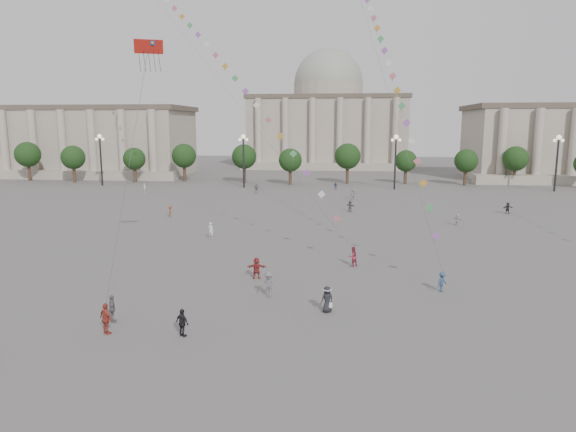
# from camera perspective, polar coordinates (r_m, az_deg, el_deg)

# --- Properties ---
(ground) EXTENTS (360.00, 360.00, 0.00)m
(ground) POSITION_cam_1_polar(r_m,az_deg,el_deg) (34.43, -2.36, -10.98)
(ground) COLOR #52504E
(ground) RESTS_ON ground
(hall_west) EXTENTS (84.00, 26.22, 17.20)m
(hall_west) POSITION_cam_1_polar(r_m,az_deg,el_deg) (148.92, -26.58, 7.45)
(hall_west) COLOR #A49A89
(hall_west) RESTS_ON ground
(hall_central) EXTENTS (48.30, 34.30, 35.50)m
(hall_central) POSITION_cam_1_polar(r_m,az_deg,el_deg) (161.10, 4.44, 10.64)
(hall_central) COLOR #A49A89
(hall_central) RESTS_ON ground
(tree_row) EXTENTS (137.12, 5.12, 8.00)m
(tree_row) POSITION_cam_1_polar(r_m,az_deg,el_deg) (110.12, 3.58, 6.36)
(tree_row) COLOR #3C2C1E
(tree_row) RESTS_ON ground
(lamp_post_far_west) EXTENTS (2.00, 0.90, 10.65)m
(lamp_post_far_west) POSITION_cam_1_polar(r_m,az_deg,el_deg) (113.42, -20.13, 6.88)
(lamp_post_far_west) COLOR #262628
(lamp_post_far_west) RESTS_ON ground
(lamp_post_mid_west) EXTENTS (2.00, 0.90, 10.65)m
(lamp_post_mid_west) POSITION_cam_1_polar(r_m,az_deg,el_deg) (103.82, -4.97, 7.21)
(lamp_post_mid_west) COLOR #262628
(lamp_post_mid_west) RESTS_ON ground
(lamp_post_mid_east) EXTENTS (2.00, 0.90, 10.65)m
(lamp_post_mid_east) POSITION_cam_1_polar(r_m,az_deg,el_deg) (102.43, 11.87, 7.00)
(lamp_post_mid_east) COLOR #262628
(lamp_post_mid_east) RESTS_ON ground
(lamp_post_far_east) EXTENTS (2.00, 0.90, 10.65)m
(lamp_post_far_east) POSITION_cam_1_polar(r_m,az_deg,el_deg) (109.57, 27.77, 6.25)
(lamp_post_far_east) COLOR #262628
(lamp_post_far_east) RESTS_ON ground
(person_crowd_0) EXTENTS (0.88, 0.38, 1.49)m
(person_crowd_0) POSITION_cam_1_polar(r_m,az_deg,el_deg) (100.47, 5.30, 3.33)
(person_crowd_0) COLOR navy
(person_crowd_0) RESTS_ON ground
(person_crowd_4) EXTENTS (1.75, 1.22, 1.82)m
(person_crowd_4) POSITION_cam_1_polar(r_m,az_deg,el_deg) (87.59, 7.19, 2.43)
(person_crowd_4) COLOR #ADADA9
(person_crowd_4) RESTS_ON ground
(person_crowd_6) EXTENTS (1.28, 0.80, 1.90)m
(person_crowd_6) POSITION_cam_1_polar(r_m,az_deg,el_deg) (37.65, -2.14, -7.59)
(person_crowd_6) COLOR slate
(person_crowd_6) RESTS_ON ground
(person_crowd_7) EXTENTS (1.31, 1.31, 1.51)m
(person_crowd_7) POSITION_cam_1_polar(r_m,az_deg,el_deg) (67.51, 18.32, -0.38)
(person_crowd_7) COLOR silver
(person_crowd_7) RESTS_ON ground
(person_crowd_9) EXTENTS (1.55, 0.71, 1.61)m
(person_crowd_9) POSITION_cam_1_polar(r_m,az_deg,el_deg) (79.24, 23.23, 0.82)
(person_crowd_9) COLOR black
(person_crowd_9) RESTS_ON ground
(person_crowd_10) EXTENTS (0.43, 0.64, 1.75)m
(person_crowd_10) POSITION_cam_1_polar(r_m,az_deg,el_deg) (99.06, -15.64, 2.99)
(person_crowd_10) COLOR silver
(person_crowd_10) RESTS_ON ground
(person_crowd_12) EXTENTS (1.47, 1.47, 1.70)m
(person_crowd_12) POSITION_cam_1_polar(r_m,az_deg,el_deg) (74.83, 6.92, 1.10)
(person_crowd_12) COLOR slate
(person_crowd_12) RESTS_ON ground
(person_crowd_13) EXTENTS (0.80, 0.67, 1.85)m
(person_crowd_13) POSITION_cam_1_polar(r_m,az_deg,el_deg) (57.29, -8.58, -1.59)
(person_crowd_13) COLOR silver
(person_crowd_13) RESTS_ON ground
(person_crowd_16) EXTENTS (1.09, 0.60, 1.76)m
(person_crowd_16) POSITION_cam_1_polar(r_m,az_deg,el_deg) (95.04, -3.54, 3.06)
(person_crowd_16) COLOR slate
(person_crowd_16) RESTS_ON ground
(person_crowd_17) EXTENTS (0.77, 1.12, 1.60)m
(person_crowd_17) POSITION_cam_1_polar(r_m,az_deg,el_deg) (71.70, -12.93, 0.49)
(person_crowd_17) COLOR brown
(person_crowd_17) RESTS_ON ground
(tourist_0) EXTENTS (1.20, 1.00, 1.92)m
(tourist_0) POSITION_cam_1_polar(r_m,az_deg,el_deg) (33.03, -19.56, -10.72)
(tourist_0) COLOR #A03B2B
(tourist_0) RESTS_ON ground
(tourist_1) EXTENTS (1.07, 0.86, 1.70)m
(tourist_1) POSITION_cam_1_polar(r_m,az_deg,el_deg) (31.53, -11.65, -11.55)
(tourist_1) COLOR black
(tourist_1) RESTS_ON ground
(tourist_2) EXTENTS (1.66, 0.65, 1.76)m
(tourist_2) POSITION_cam_1_polar(r_m,az_deg,el_deg) (42.11, -3.52, -5.79)
(tourist_2) COLOR #9E2D2B
(tourist_2) RESTS_ON ground
(tourist_3) EXTENTS (0.88, 1.14, 1.81)m
(tourist_3) POSITION_cam_1_polar(r_m,az_deg,el_deg) (34.81, -18.95, -9.71)
(tourist_3) COLOR slate
(tourist_3) RESTS_ON ground
(kite_flyer_0) EXTENTS (1.09, 1.04, 1.77)m
(kite_flyer_0) POSITION_cam_1_polar(r_m,az_deg,el_deg) (45.99, 7.22, -4.49)
(kite_flyer_0) COLOR #97293F
(kite_flyer_0) RESTS_ON ground
(kite_flyer_1) EXTENTS (1.10, 1.12, 1.54)m
(kite_flyer_1) POSITION_cam_1_polar(r_m,az_deg,el_deg) (40.47, 16.76, -7.02)
(kite_flyer_1) COLOR navy
(kite_flyer_1) RESTS_ON ground
(hat_person) EXTENTS (1.04, 0.91, 1.78)m
(hat_person) POSITION_cam_1_polar(r_m,az_deg,el_deg) (34.76, 4.37, -9.17)
(hat_person) COLOR black
(hat_person) RESTS_ON ground
(dragon_kite) EXTENTS (2.24, 6.76, 20.78)m
(dragon_kite) POSITION_cam_1_polar(r_m,az_deg,el_deg) (42.91, -15.22, 16.58)
(dragon_kite) COLOR #B01B12
(dragon_kite) RESTS_ON ground
(kite_train_west) EXTENTS (39.39, 41.88, 71.83)m
(kite_train_west) POSITION_cam_1_polar(r_m,az_deg,el_deg) (70.72, -10.81, 19.52)
(kite_train_west) COLOR #3F3F3F
(kite_train_west) RESTS_ON ground
(kite_train_mid) EXTENTS (10.23, 50.20, 69.02)m
(kite_train_mid) POSITION_cam_1_polar(r_m,az_deg,el_deg) (66.15, 8.80, 22.03)
(kite_train_mid) COLOR #3F3F3F
(kite_train_mid) RESTS_ON ground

